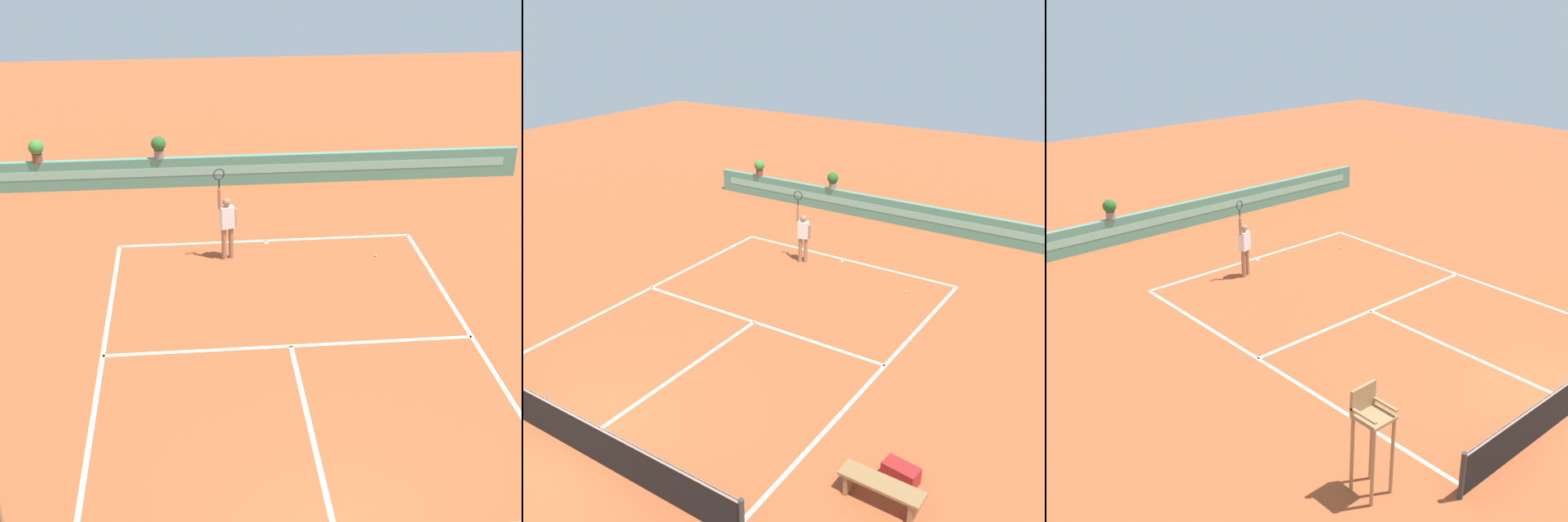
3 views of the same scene
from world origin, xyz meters
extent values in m
plane|color=#A84C28|center=(0.00, 6.00, 0.00)|extent=(60.00, 60.00, 0.00)
cube|color=white|center=(0.00, 11.89, 0.00)|extent=(8.22, 0.10, 0.01)
cube|color=white|center=(0.00, 6.40, 0.00)|extent=(8.22, 0.10, 0.01)
cube|color=white|center=(0.00, 3.20, 0.00)|extent=(0.10, 6.40, 0.01)
cube|color=white|center=(-4.11, 5.95, 0.00)|extent=(0.10, 11.89, 0.01)
cube|color=white|center=(4.11, 5.95, 0.00)|extent=(0.10, 11.89, 0.01)
cube|color=white|center=(0.00, 11.79, 0.00)|extent=(0.10, 0.20, 0.01)
cylinder|color=#333333|center=(4.41, 0.00, 0.50)|extent=(0.10, 0.10, 1.00)
cube|color=black|center=(0.00, 0.00, 0.47)|extent=(8.82, 0.02, 0.95)
cube|color=white|center=(0.00, 0.00, 0.92)|extent=(8.82, 0.03, 0.06)
cube|color=#4C8E7A|center=(0.00, 16.39, 0.50)|extent=(18.00, 0.20, 1.00)
cube|color=#7ABCA8|center=(0.00, 16.29, 0.55)|extent=(17.10, 0.01, 0.28)
cube|color=olive|center=(5.34, 2.13, 0.23)|extent=(0.08, 0.40, 0.45)
cube|color=olive|center=(6.62, 2.13, 0.23)|extent=(0.08, 0.40, 0.45)
cube|color=olive|center=(5.98, 2.13, 0.48)|extent=(1.60, 0.44, 0.06)
cube|color=maroon|center=(6.05, 2.88, 0.18)|extent=(0.74, 0.44, 0.36)
cylinder|color=#9E7051|center=(-1.04, 10.93, 0.45)|extent=(0.14, 0.14, 0.90)
cylinder|color=#9E7051|center=(-1.23, 10.87, 0.45)|extent=(0.14, 0.14, 0.90)
cube|color=white|center=(-1.14, 10.90, 1.20)|extent=(0.41, 0.32, 0.60)
sphere|color=#9E7051|center=(-1.14, 10.90, 1.63)|extent=(0.22, 0.22, 0.22)
cylinder|color=#9E7051|center=(-1.33, 10.84, 1.75)|extent=(0.09, 0.09, 0.55)
cylinder|color=black|center=(-1.33, 10.84, 2.17)|extent=(0.04, 0.04, 0.24)
torus|color=#262626|center=(-1.33, 10.84, 2.43)|extent=(0.30, 0.12, 0.31)
cylinder|color=#9E7051|center=(-0.93, 10.97, 1.15)|extent=(0.09, 0.09, 0.50)
sphere|color=#CCE033|center=(2.88, 10.61, 0.03)|extent=(0.07, 0.07, 0.07)
cylinder|color=gray|center=(-3.05, 16.39, 1.14)|extent=(0.32, 0.32, 0.28)
sphere|color=#235B23|center=(-3.05, 16.39, 1.48)|extent=(0.48, 0.48, 0.48)
cylinder|color=brown|center=(-6.93, 16.39, 1.14)|extent=(0.32, 0.32, 0.28)
sphere|color=#387F33|center=(-6.93, 16.39, 1.48)|extent=(0.48, 0.48, 0.48)
camera|label=1|loc=(-2.04, -7.99, 9.41)|focal=53.71mm
camera|label=2|loc=(9.20, -5.97, 8.58)|focal=41.91mm
camera|label=3|loc=(-12.85, -5.36, 8.48)|focal=45.85mm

